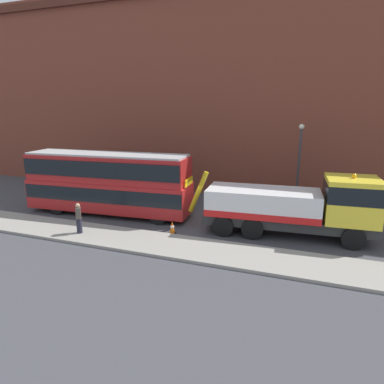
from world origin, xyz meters
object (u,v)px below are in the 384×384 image
object	(u,v)px
pedestrian_onlooker	(79,219)
traffic_cone_near_bus	(172,228)
recovery_tow_truck	(296,205)
street_lamp	(299,159)
double_decker_bus	(108,181)

from	to	relation	value
pedestrian_onlooker	traffic_cone_near_bus	xyz separation A→B (m)	(4.73, 2.02, -0.64)
pedestrian_onlooker	traffic_cone_near_bus	bearing A→B (deg)	-12.28
recovery_tow_truck	pedestrian_onlooker	xyz separation A→B (m)	(-11.21, -3.97, -0.77)
traffic_cone_near_bus	street_lamp	world-z (taller)	street_lamp
double_decker_bus	street_lamp	size ratio (longest dim) A/B	1.91
double_decker_bus	street_lamp	bearing A→B (deg)	22.51
traffic_cone_near_bus	street_lamp	bearing A→B (deg)	50.92
street_lamp	pedestrian_onlooker	bearing A→B (deg)	-138.49
pedestrian_onlooker	traffic_cone_near_bus	size ratio (longest dim) A/B	2.38
double_decker_bus	traffic_cone_near_bus	size ratio (longest dim) A/B	15.50
double_decker_bus	traffic_cone_near_bus	world-z (taller)	double_decker_bus
recovery_tow_truck	street_lamp	size ratio (longest dim) A/B	1.75
recovery_tow_truck	pedestrian_onlooker	bearing A→B (deg)	-164.44
recovery_tow_truck	street_lamp	distance (m)	6.00
recovery_tow_truck	double_decker_bus	distance (m)	11.85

